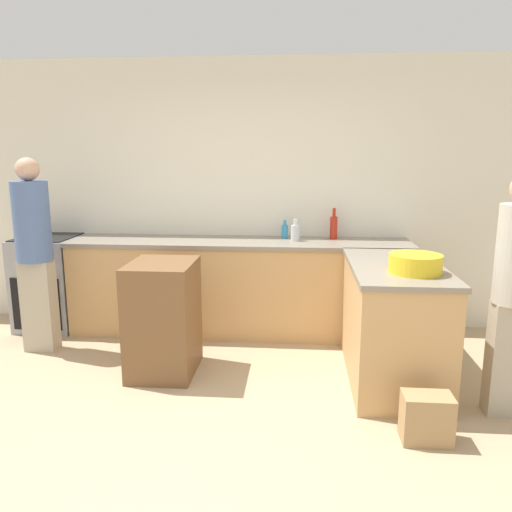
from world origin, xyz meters
The scene contains 12 objects.
ground_plane centered at (0.00, 0.00, 0.00)m, with size 14.00×14.00×0.00m, color tan.
wall_back centered at (0.00, 2.32, 1.35)m, with size 8.00×0.06×2.70m.
counter_back centered at (0.00, 1.98, 0.47)m, with size 3.33×0.66×0.93m.
counter_peninsula centered at (1.32, 1.00, 0.47)m, with size 0.69×1.35×0.93m.
range_oven centered at (-1.96, 1.97, 0.47)m, with size 0.58×0.64×0.94m.
island_table centered at (-0.51, 0.97, 0.46)m, with size 0.51×0.62×0.92m.
mixing_bowl centered at (1.40, 0.73, 1.00)m, with size 0.37×0.37×0.13m.
hot_sauce_bottle centered at (0.92, 2.16, 1.05)m, with size 0.07×0.07×0.31m.
dish_soap_bottle centered at (0.44, 2.15, 1.00)m, with size 0.06×0.06×0.18m.
vinegar_bottle_clear centered at (0.54, 2.01, 1.01)m, with size 0.09×0.09×0.21m.
person_by_range centered at (-1.75, 1.34, 0.95)m, with size 0.31×0.31×1.73m.
paper_bag centered at (1.38, 0.10, 0.15)m, with size 0.30×0.19×0.31m.
Camera 1 is at (0.57, -2.80, 1.76)m, focal length 35.00 mm.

